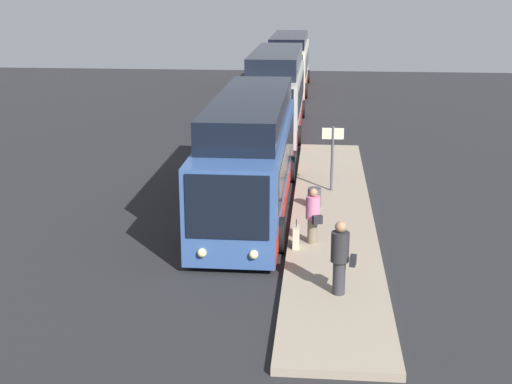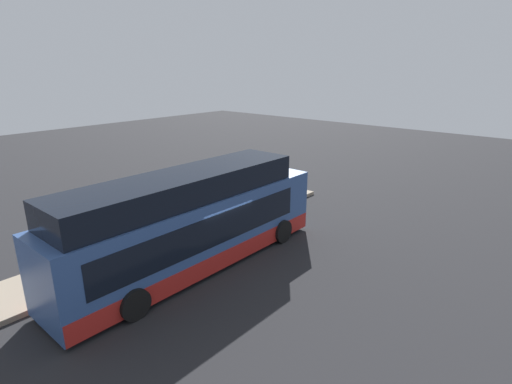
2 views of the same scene
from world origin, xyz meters
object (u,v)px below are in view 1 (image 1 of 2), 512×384
(bus_third, at_px, (289,65))
(suitcase, at_px, (296,237))
(sign_post, at_px, (332,150))
(passenger_boarding, at_px, (340,255))
(passenger_waiting, at_px, (313,214))
(bus_lead, at_px, (250,160))
(bus_second, at_px, (276,95))
(trash_bin, at_px, (314,197))

(bus_third, bearing_deg, suitcase, 3.06)
(sign_post, bearing_deg, passenger_boarding, 0.62)
(passenger_waiting, bearing_deg, bus_lead, -85.90)
(suitcase, bearing_deg, bus_second, -174.48)
(bus_second, bearing_deg, bus_third, 180.00)
(bus_lead, bearing_deg, passenger_waiting, 30.33)
(passenger_waiting, distance_m, trash_bin, 3.50)
(sign_post, distance_m, trash_bin, 2.40)
(passenger_boarding, xyz_separation_m, passenger_waiting, (-3.43, -0.69, -0.11))
(trash_bin, bearing_deg, sign_post, 163.58)
(passenger_waiting, relative_size, suitcase, 1.93)
(passenger_boarding, height_order, trash_bin, passenger_boarding)
(bus_second, height_order, bus_third, bus_second)
(bus_second, distance_m, trash_bin, 14.14)
(bus_second, xyz_separation_m, suitcase, (17.76, 1.72, -1.31))
(passenger_waiting, distance_m, sign_post, 5.54)
(bus_lead, xyz_separation_m, suitcase, (4.12, 1.72, -1.20))
(bus_third, distance_m, trash_bin, 28.37)
(bus_lead, distance_m, bus_third, 28.00)
(suitcase, bearing_deg, trash_bin, 173.17)
(suitcase, xyz_separation_m, trash_bin, (-3.85, 0.46, 0.02))
(passenger_boarding, distance_m, passenger_waiting, 3.50)
(bus_second, bearing_deg, bus_lead, 0.00)
(bus_second, height_order, suitcase, bus_second)
(bus_second, relative_size, bus_third, 0.97)
(bus_lead, distance_m, passenger_waiting, 4.35)
(passenger_boarding, xyz_separation_m, trash_bin, (-6.88, -0.69, -0.66))
(passenger_waiting, height_order, trash_bin, passenger_waiting)
(bus_lead, height_order, passenger_waiting, bus_lead)
(bus_lead, height_order, suitcase, bus_lead)
(bus_lead, xyz_separation_m, bus_second, (-13.64, -0.00, 0.10))
(passenger_boarding, distance_m, trash_bin, 6.95)
(bus_third, distance_m, suitcase, 32.19)
(bus_lead, relative_size, passenger_boarding, 6.33)
(trash_bin, bearing_deg, suitcase, -6.83)
(bus_lead, xyz_separation_m, passenger_boarding, (7.15, 2.87, -0.53))
(bus_second, xyz_separation_m, bus_third, (-14.36, 0.00, -0.04))
(bus_lead, height_order, passenger_boarding, bus_lead)
(passenger_waiting, xyz_separation_m, suitcase, (0.40, -0.46, -0.56))
(bus_third, relative_size, passenger_waiting, 7.03)
(sign_post, bearing_deg, passenger_waiting, -6.23)
(suitcase, bearing_deg, bus_lead, -157.36)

